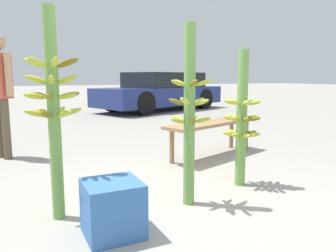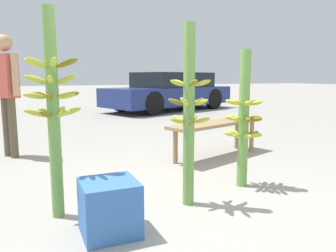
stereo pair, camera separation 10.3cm
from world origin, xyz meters
name	(u,v)px [view 1 (the left image)]	position (x,y,z in m)	size (l,w,h in m)	color
ground_plane	(185,210)	(0.00, 0.00, 0.00)	(80.00, 80.00, 0.00)	#9E998E
banana_stalk_left	(54,107)	(-0.96, 0.28, 0.87)	(0.42, 0.42, 1.59)	#6B9E47
banana_stalk_center	(189,114)	(0.09, 0.11, 0.78)	(0.36, 0.36, 1.52)	#6B9E47
banana_stalk_right	(242,119)	(0.80, 0.32, 0.68)	(0.38, 0.38, 1.35)	#6B9E47
market_bench	(212,127)	(1.20, 1.46, 0.41)	(1.62, 0.87, 0.48)	#99754C
parked_car	(162,92)	(3.17, 7.51, 0.61)	(4.74, 3.14, 1.22)	navy
produce_crate	(113,208)	(-0.66, -0.16, 0.19)	(0.38, 0.38, 0.38)	#386BB2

